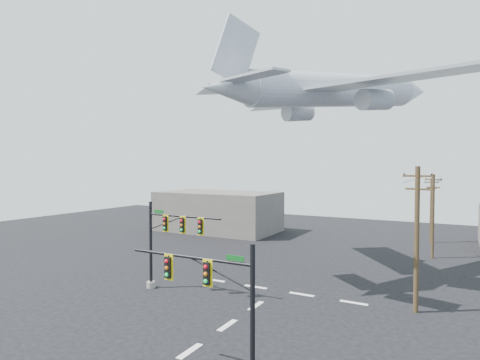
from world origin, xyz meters
The scene contains 10 objects.
ground centered at (0.00, 0.00, 0.00)m, with size 120.00×120.00×0.00m, color black.
lane_markings centered at (0.00, 5.33, 0.01)m, with size 14.00×21.20×0.01m.
signal_mast_near centered at (3.29, -1.99, 3.59)m, with size 7.09×0.73×6.61m.
signal_mast_far centered at (-7.75, 7.62, 4.02)m, with size 7.07×0.78×7.09m.
utility_pole_a centered at (10.14, 12.12, 5.22)m, with size 1.97×0.62×9.98m.
utility_pole_b centered at (10.18, 30.50, 4.77)m, with size 1.73×0.86×9.12m.
utility_pole_c centered at (9.46, 40.18, 4.42)m, with size 1.73×0.29×8.44m.
power_lines centered at (10.04, 26.16, 8.61)m, with size 2.36×28.07×0.75m.
airliner centered at (2.57, 18.84, 16.79)m, with size 23.30×25.46×7.13m.
building_left centered at (-20.00, 35.00, 3.00)m, with size 18.00×10.00×6.00m, color #625E56.
Camera 1 is at (12.59, -17.34, 9.99)m, focal length 30.00 mm.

